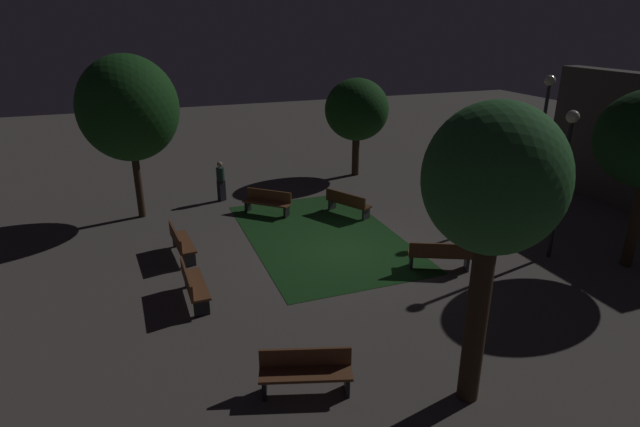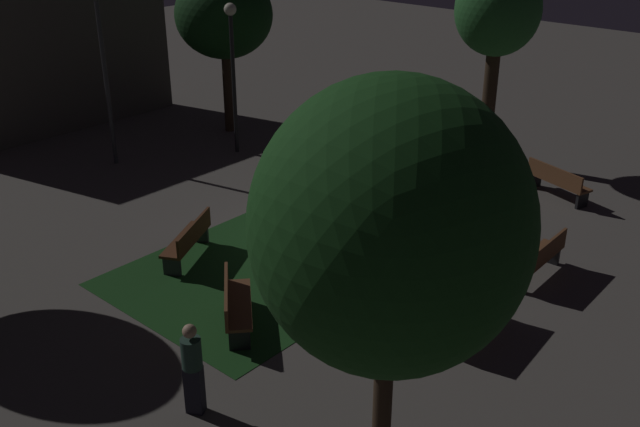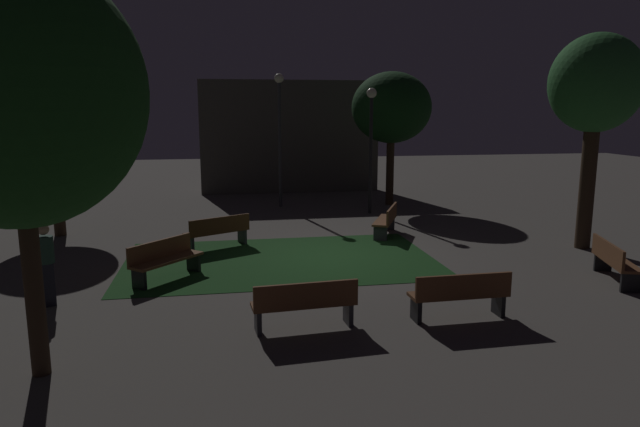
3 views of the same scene
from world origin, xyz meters
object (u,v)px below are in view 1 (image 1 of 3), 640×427
bench_lawn_edge (180,242)px  lamp_post_path_center (543,124)px  pedestrian (221,180)px  bench_back_row (268,201)px  bench_corner (347,203)px  bench_path_side (193,284)px  bench_front_right (306,370)px  tree_back_right (128,109)px  tree_tall_center (357,110)px  bench_by_lamp (440,254)px  lamp_post_plaza_east (565,160)px  tree_near_wall (494,185)px

bench_lawn_edge → lamp_post_path_center: (0.90, 12.51, 2.90)m
pedestrian → bench_back_row: bearing=33.0°
bench_corner → bench_back_row: same height
bench_back_row → bench_path_side: bearing=-32.3°
bench_front_right → bench_back_row: 9.89m
bench_back_row → tree_back_right: (-1.34, -4.42, 3.47)m
tree_back_right → lamp_post_path_center: 14.34m
bench_corner → tree_tall_center: bearing=152.7°
bench_path_side → bench_front_right: same height
bench_lawn_edge → tree_back_right: tree_back_right is taller
bench_corner → tree_tall_center: tree_tall_center is taller
bench_front_right → bench_by_lamp: same height
bench_corner → bench_back_row: size_ratio=1.09×
tree_back_right → lamp_post_plaza_east: size_ratio=1.29×
bench_back_row → bench_corner: bearing=67.1°
bench_front_right → pedestrian: bearing=177.5°
tree_back_right → tree_tall_center: (-2.19, 9.56, -0.95)m
tree_back_right → lamp_post_plaza_east: (7.93, 11.52, -0.91)m
bench_front_right → tree_back_right: bearing=-166.9°
bench_corner → lamp_post_path_center: (2.38, 6.33, 2.90)m
lamp_post_plaza_east → pedestrian: size_ratio=2.78×
bench_path_side → tree_tall_center: tree_tall_center is taller
tree_near_wall → pedestrian: bearing=-169.7°
bench_lawn_edge → tree_tall_center: size_ratio=0.42×
bench_back_row → tree_tall_center: bearing=124.5°
bench_path_side → bench_back_row: size_ratio=1.09×
bench_corner → bench_by_lamp: bearing=8.5°
bench_lawn_edge → tree_near_wall: 10.20m
bench_corner → tree_tall_center: (-4.68, 2.41, 2.52)m
bench_back_row → lamp_post_plaza_east: (6.59, 7.10, 2.56)m
bench_corner → lamp_post_path_center: 7.36m
bench_path_side → tree_near_wall: bearing=39.0°
bench_corner → tree_near_wall: tree_near_wall is taller
tree_near_wall → lamp_post_plaza_east: (-4.38, 6.08, -1.26)m
bench_corner → lamp_post_plaza_east: lamp_post_plaza_east is taller
lamp_post_path_center → pedestrian: bearing=-118.3°
tree_tall_center → tree_near_wall: bearing=-15.9°
bench_path_side → pedestrian: 7.82m
bench_by_lamp → tree_tall_center: (-9.68, 1.67, 2.52)m
tree_back_right → lamp_post_plaza_east: bearing=55.5°
lamp_post_path_center → lamp_post_plaza_east: bearing=-32.6°
bench_by_lamp → lamp_post_plaza_east: 4.47m
bench_front_right → tree_near_wall: bearing=66.5°
bench_by_lamp → tree_back_right: size_ratio=0.32×
pedestrian → tree_near_wall: bearing=10.3°
bench_path_side → pedestrian: (-7.52, 2.10, 0.37)m
tree_near_wall → pedestrian: tree_near_wall is taller
bench_front_right → bench_back_row: (-9.72, 1.85, 0.00)m
bench_by_lamp → bench_back_row: 7.07m
bench_lawn_edge → bench_front_right: bearing=12.7°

